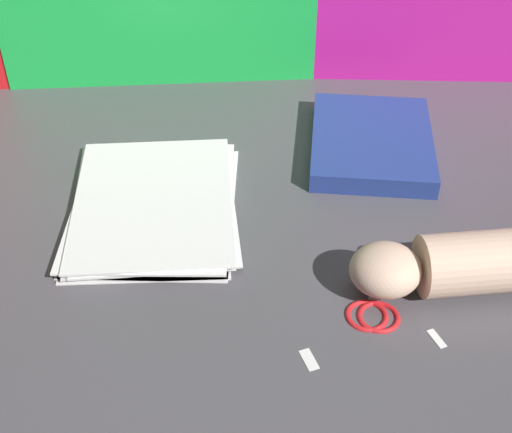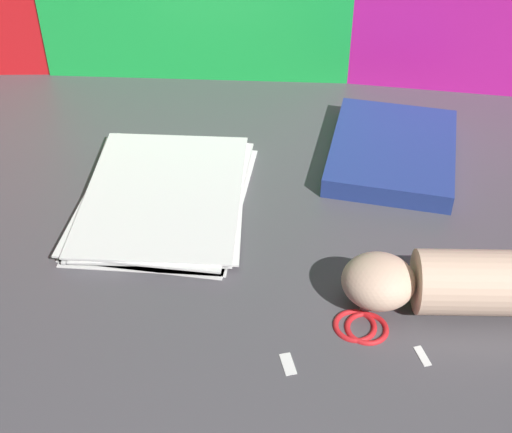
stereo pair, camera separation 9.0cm
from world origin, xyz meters
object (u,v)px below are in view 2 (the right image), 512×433
scissors (364,313)px  hand_forearm (464,282)px  paper_stack (164,196)px  book_closed (392,151)px

scissors → hand_forearm: bearing=15.0°
paper_stack → scissors: size_ratio=2.12×
scissors → book_closed: bearing=82.5°
paper_stack → book_closed: size_ratio=1.21×
book_closed → paper_stack: bearing=-156.4°
scissors → hand_forearm: size_ratio=0.52×
book_closed → hand_forearm: hand_forearm is taller
paper_stack → book_closed: 0.36m
paper_stack → hand_forearm: 0.43m
paper_stack → book_closed: (0.33, 0.14, 0.01)m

